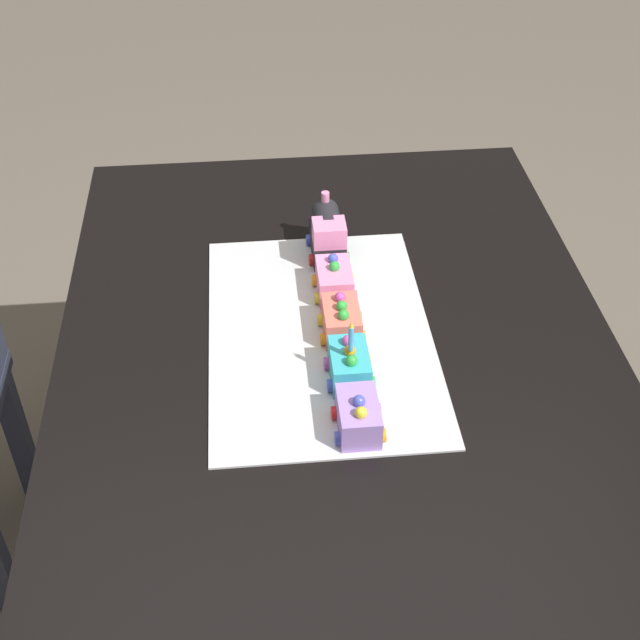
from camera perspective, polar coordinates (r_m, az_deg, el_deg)
name	(u,v)px	position (r m, az deg, el deg)	size (l,w,h in m)	color
ground_plane	(335,590)	(2.10, 0.99, -17.32)	(8.00, 8.00, 0.00)	#6B6054
dining_table	(339,396)	(1.61, 1.24, -5.02)	(1.40, 1.00, 0.74)	black
cake_board	(320,334)	(1.57, 0.00, -0.90)	(0.60, 0.40, 0.00)	silver
cake_locomotive	(327,234)	(1.73, 0.49, 5.66)	(0.14, 0.08, 0.12)	#232328
cake_car_tanker_bubblegum	(334,280)	(1.64, 0.95, 2.61)	(0.10, 0.08, 0.07)	pink
cake_car_flatbed_coral	(341,320)	(1.55, 1.42, -0.01)	(0.10, 0.08, 0.07)	#F27260
cake_car_hopper_turquoise	(349,365)	(1.46, 1.94, -2.98)	(0.10, 0.08, 0.07)	#38B7C6
cake_car_caboose_lavender	(358,416)	(1.38, 2.54, -6.34)	(0.10, 0.08, 0.07)	#AD84E0
birthday_candle	(351,336)	(1.41, 2.05, -1.08)	(0.01, 0.01, 0.06)	#4CA5E5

